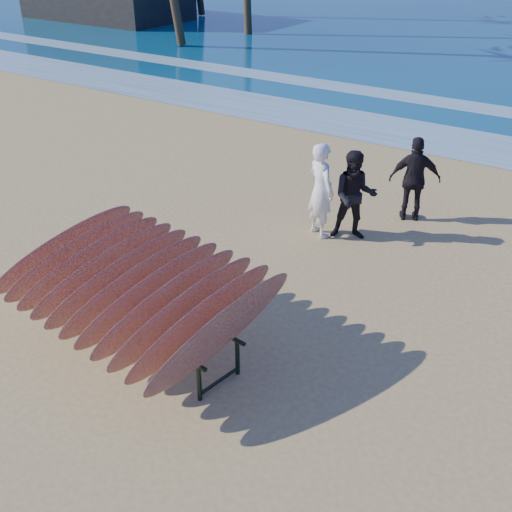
{
  "coord_description": "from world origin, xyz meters",
  "views": [
    {
      "loc": [
        4.29,
        -5.54,
        5.07
      ],
      "look_at": [
        0.0,
        0.8,
        0.95
      ],
      "focal_mm": 45.0,
      "sensor_mm": 36.0,
      "label": 1
    }
  ],
  "objects_px": {
    "surfboard_rack": "(135,285)",
    "person_dark_a": "(355,196)",
    "person_dark_b": "(415,179)",
    "person_white": "(321,190)"
  },
  "relations": [
    {
      "from": "surfboard_rack",
      "to": "person_dark_b",
      "type": "distance_m",
      "value": 5.86
    },
    {
      "from": "person_white",
      "to": "person_dark_b",
      "type": "distance_m",
      "value": 1.88
    },
    {
      "from": "person_dark_a",
      "to": "person_dark_b",
      "type": "relative_size",
      "value": 1.0
    },
    {
      "from": "person_white",
      "to": "person_dark_a",
      "type": "bearing_deg",
      "value": -131.54
    },
    {
      "from": "surfboard_rack",
      "to": "person_dark_a",
      "type": "distance_m",
      "value": 4.45
    },
    {
      "from": "person_white",
      "to": "surfboard_rack",
      "type": "bearing_deg",
      "value": 111.0
    },
    {
      "from": "surfboard_rack",
      "to": "person_dark_a",
      "type": "relative_size",
      "value": 2.19
    },
    {
      "from": "person_dark_b",
      "to": "person_white",
      "type": "bearing_deg",
      "value": 27.88
    },
    {
      "from": "person_dark_b",
      "to": "person_dark_a",
      "type": "bearing_deg",
      "value": 40.6
    },
    {
      "from": "surfboard_rack",
      "to": "person_dark_a",
      "type": "bearing_deg",
      "value": 84.89
    }
  ]
}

